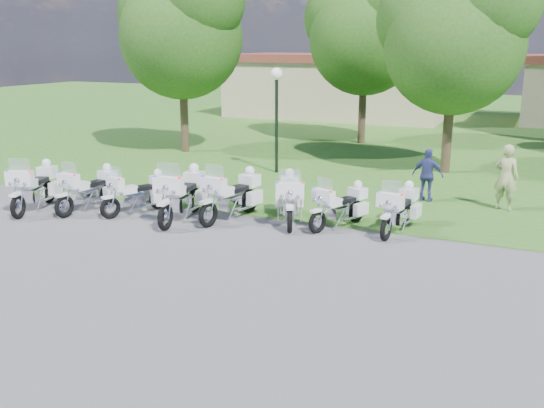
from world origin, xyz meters
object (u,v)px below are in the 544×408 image
at_px(motorcycle_4, 233,194).
at_px(bystander_a, 506,178).
at_px(lamp_post, 277,94).
at_px(bystander_c, 428,175).
at_px(motorcycle_5, 290,198).
at_px(motorcycle_7, 399,208).
at_px(motorcycle_1, 90,188).
at_px(motorcycle_3, 183,194).
at_px(motorcycle_6, 341,205).
at_px(motorcycle_0, 35,186).
at_px(motorcycle_2, 138,192).

height_order(motorcycle_4, bystander_a, bystander_a).
bearing_deg(lamp_post, bystander_c, -19.10).
distance_m(motorcycle_5, bystander_c, 4.86).
height_order(motorcycle_4, motorcycle_7, motorcycle_4).
relative_size(motorcycle_7, bystander_a, 1.14).
bearing_deg(motorcycle_1, motorcycle_3, -168.10).
height_order(motorcycle_1, lamp_post, lamp_post).
xyz_separation_m(motorcycle_3, motorcycle_5, (2.79, 1.00, -0.06)).
relative_size(motorcycle_6, bystander_c, 1.21).
xyz_separation_m(motorcycle_5, motorcycle_6, (1.43, 0.13, -0.08)).
height_order(motorcycle_0, motorcycle_7, motorcycle_0).
distance_m(motorcycle_5, lamp_post, 6.99).
bearing_deg(motorcycle_4, motorcycle_2, 23.97).
xyz_separation_m(motorcycle_1, motorcycle_2, (1.49, 0.33, -0.04)).
xyz_separation_m(motorcycle_1, motorcycle_5, (5.81, 1.28, 0.03)).
distance_m(motorcycle_0, motorcycle_3, 4.61).
height_order(motorcycle_0, lamp_post, lamp_post).
xyz_separation_m(motorcycle_2, motorcycle_4, (2.75, 0.60, 0.08)).
distance_m(motorcycle_5, motorcycle_6, 1.43).
relative_size(motorcycle_5, motorcycle_7, 1.03).
relative_size(motorcycle_5, bystander_a, 1.17).
distance_m(motorcycle_2, motorcycle_3, 1.54).
height_order(motorcycle_5, bystander_c, bystander_c).
distance_m(motorcycle_0, bystander_a, 13.79).
distance_m(motorcycle_0, motorcycle_6, 8.98).
bearing_deg(motorcycle_3, motorcycle_6, -172.37).
height_order(motorcycle_2, motorcycle_3, motorcycle_3).
bearing_deg(motorcycle_6, bystander_c, -89.20).
bearing_deg(bystander_c, motorcycle_0, 34.63).
xyz_separation_m(motorcycle_0, motorcycle_5, (7.33, 1.86, -0.02)).
relative_size(motorcycle_2, bystander_c, 1.25).
relative_size(motorcycle_5, lamp_post, 0.58).
height_order(motorcycle_2, motorcycle_6, motorcycle_2).
distance_m(motorcycle_0, lamp_post, 9.16).
xyz_separation_m(motorcycle_5, bystander_a, (5.28, 3.72, 0.29)).
xyz_separation_m(motorcycle_4, lamp_post, (-1.42, 6.24, 2.27)).
xyz_separation_m(motorcycle_2, motorcycle_5, (4.32, 0.95, 0.06)).
relative_size(motorcycle_4, motorcycle_7, 1.11).
bearing_deg(bystander_a, motorcycle_0, 37.71).
xyz_separation_m(motorcycle_2, bystander_c, (7.35, 4.76, 0.21)).
bearing_deg(motorcycle_0, motorcycle_1, -176.06).
bearing_deg(lamp_post, motorcycle_5, -63.08).
height_order(motorcycle_0, motorcycle_2, motorcycle_0).
height_order(motorcycle_0, motorcycle_5, motorcycle_0).
bearing_deg(bystander_a, motorcycle_2, 39.78).
relative_size(motorcycle_0, motorcycle_5, 1.06).
xyz_separation_m(motorcycle_0, motorcycle_7, (10.26, 2.20, -0.08)).
bearing_deg(motorcycle_6, bystander_a, -112.76).
height_order(motorcycle_2, motorcycle_4, motorcycle_4).
relative_size(motorcycle_0, motorcycle_6, 1.22).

